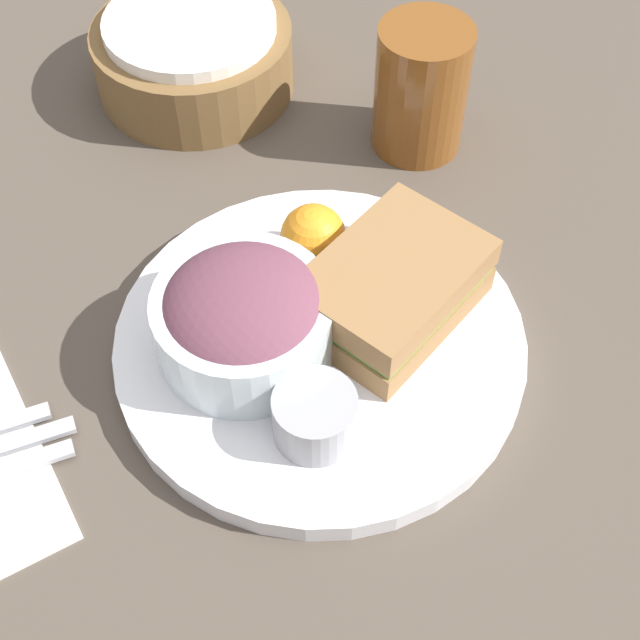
{
  "coord_description": "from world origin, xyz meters",
  "views": [
    {
      "loc": [
        -0.2,
        -0.34,
        0.56
      ],
      "look_at": [
        0.0,
        0.0,
        0.04
      ],
      "focal_mm": 50.0,
      "sensor_mm": 36.0,
      "label": 1
    }
  ],
  "objects_px": {
    "salad_bowl": "(244,317)",
    "drink_glass": "(421,89)",
    "dressing_cup": "(315,416)",
    "bread_basket": "(194,55)",
    "plate": "(320,344)",
    "sandwich": "(393,288)"
  },
  "relations": [
    {
      "from": "salad_bowl",
      "to": "bread_basket",
      "type": "bearing_deg",
      "value": 71.14
    },
    {
      "from": "plate",
      "to": "bread_basket",
      "type": "bearing_deg",
      "value": 80.49
    },
    {
      "from": "sandwich",
      "to": "drink_glass",
      "type": "relative_size",
      "value": 1.35
    },
    {
      "from": "salad_bowl",
      "to": "plate",
      "type": "bearing_deg",
      "value": -21.56
    },
    {
      "from": "sandwich",
      "to": "bread_basket",
      "type": "xyz_separation_m",
      "value": [
        -0.0,
        0.34,
        -0.01
      ]
    },
    {
      "from": "dressing_cup",
      "to": "drink_glass",
      "type": "bearing_deg",
      "value": 43.71
    },
    {
      "from": "salad_bowl",
      "to": "drink_glass",
      "type": "bearing_deg",
      "value": 29.65
    },
    {
      "from": "sandwich",
      "to": "salad_bowl",
      "type": "height_order",
      "value": "salad_bowl"
    },
    {
      "from": "dressing_cup",
      "to": "bread_basket",
      "type": "bearing_deg",
      "value": 76.06
    },
    {
      "from": "salad_bowl",
      "to": "bread_basket",
      "type": "xyz_separation_m",
      "value": [
        0.11,
        0.31,
        -0.02
      ]
    },
    {
      "from": "bread_basket",
      "to": "dressing_cup",
      "type": "bearing_deg",
      "value": -103.94
    },
    {
      "from": "sandwich",
      "to": "drink_glass",
      "type": "xyz_separation_m",
      "value": [
        0.14,
        0.17,
        0.01
      ]
    },
    {
      "from": "salad_bowl",
      "to": "sandwich",
      "type": "bearing_deg",
      "value": -13.45
    },
    {
      "from": "plate",
      "to": "sandwich",
      "type": "bearing_deg",
      "value": -5.91
    },
    {
      "from": "dressing_cup",
      "to": "bread_basket",
      "type": "relative_size",
      "value": 0.31
    },
    {
      "from": "sandwich",
      "to": "dressing_cup",
      "type": "distance_m",
      "value": 0.12
    },
    {
      "from": "bread_basket",
      "to": "sandwich",
      "type": "bearing_deg",
      "value": -89.5
    },
    {
      "from": "bread_basket",
      "to": "salad_bowl",
      "type": "bearing_deg",
      "value": -108.86
    },
    {
      "from": "dressing_cup",
      "to": "drink_glass",
      "type": "height_order",
      "value": "drink_glass"
    },
    {
      "from": "drink_glass",
      "to": "bread_basket",
      "type": "bearing_deg",
      "value": 129.03
    },
    {
      "from": "salad_bowl",
      "to": "dressing_cup",
      "type": "xyz_separation_m",
      "value": [
        0.01,
        -0.09,
        -0.01
      ]
    },
    {
      "from": "bread_basket",
      "to": "drink_glass",
      "type": "bearing_deg",
      "value": -50.97
    }
  ]
}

